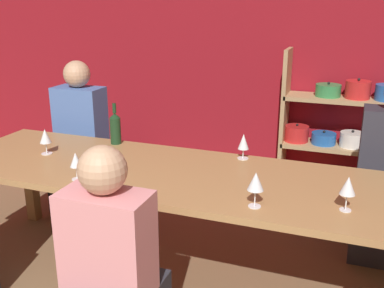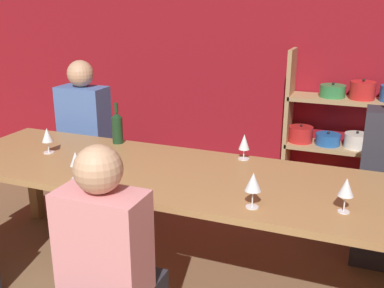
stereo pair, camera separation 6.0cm
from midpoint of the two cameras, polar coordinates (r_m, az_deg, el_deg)
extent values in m
cube|color=maroon|center=(4.34, 6.27, 13.12)|extent=(8.80, 0.06, 2.70)
cube|color=tan|center=(4.18, 11.21, 2.92)|extent=(0.04, 0.30, 1.30)
cube|color=tan|center=(4.34, 18.57, -5.97)|extent=(1.20, 0.30, 0.04)
cylinder|color=red|center=(4.33, 12.34, -4.24)|extent=(0.22, 0.22, 0.13)
sphere|color=black|center=(4.30, 12.41, -3.28)|extent=(0.02, 0.02, 0.02)
cylinder|color=gold|center=(4.32, 15.49, -4.73)|extent=(0.17, 0.17, 0.11)
sphere|color=black|center=(4.29, 15.56, -3.91)|extent=(0.02, 0.02, 0.02)
cylinder|color=silver|center=(4.31, 21.87, -5.31)|extent=(0.19, 0.19, 0.13)
sphere|color=black|center=(4.28, 21.98, -4.39)|extent=(0.02, 0.02, 0.02)
cube|color=tan|center=(4.19, 19.15, -0.54)|extent=(1.20, 0.30, 0.04)
cylinder|color=red|center=(4.19, 12.74, 1.31)|extent=(0.22, 0.22, 0.14)
sphere|color=black|center=(4.17, 12.81, 2.40)|extent=(0.02, 0.02, 0.02)
cylinder|color=#235BAD|center=(4.18, 15.97, 0.69)|extent=(0.21, 0.21, 0.10)
sphere|color=black|center=(4.16, 16.04, 1.51)|extent=(0.02, 0.02, 0.02)
cylinder|color=silver|center=(4.16, 19.27, 0.53)|extent=(0.21, 0.21, 0.13)
sphere|color=black|center=(4.14, 19.37, 1.53)|extent=(0.02, 0.02, 0.02)
cylinder|color=#235BAD|center=(4.17, 22.53, 0.07)|extent=(0.22, 0.22, 0.11)
sphere|color=black|center=(4.15, 22.64, 0.95)|extent=(0.02, 0.02, 0.02)
cube|color=tan|center=(4.08, 19.77, 5.24)|extent=(1.20, 0.30, 0.04)
cylinder|color=#338447|center=(4.07, 16.49, 6.55)|extent=(0.22, 0.22, 0.10)
sphere|color=black|center=(4.06, 16.57, 7.43)|extent=(0.02, 0.02, 0.02)
cylinder|color=red|center=(4.06, 19.90, 6.51)|extent=(0.21, 0.21, 0.15)
sphere|color=black|center=(4.05, 20.03, 7.72)|extent=(0.02, 0.02, 0.02)
cube|color=#AD7F4C|center=(2.65, -1.40, -4.12)|extent=(3.09, 0.88, 0.04)
cube|color=#AD7F4C|center=(3.80, -20.25, -4.20)|extent=(0.08, 0.08, 0.69)
cylinder|color=#19381E|center=(3.21, -10.22, 1.66)|extent=(0.08, 0.08, 0.19)
cone|color=#19381E|center=(3.18, -10.33, 3.58)|extent=(0.08, 0.08, 0.03)
cylinder|color=#19381E|center=(3.17, -10.38, 4.50)|extent=(0.03, 0.03, 0.07)
cylinder|color=white|center=(3.13, -18.47, -1.15)|extent=(0.07, 0.07, 0.00)
cylinder|color=white|center=(3.12, -18.53, -0.48)|extent=(0.01, 0.01, 0.07)
cone|color=white|center=(3.10, -18.68, 0.98)|extent=(0.07, 0.07, 0.09)
cylinder|color=white|center=(2.31, 18.17, -7.97)|extent=(0.06, 0.06, 0.00)
cylinder|color=white|center=(2.29, 18.27, -7.00)|extent=(0.01, 0.01, 0.08)
cone|color=white|center=(2.26, 18.48, -5.03)|extent=(0.08, 0.08, 0.09)
cylinder|color=maroon|center=(2.27, 18.42, -5.56)|extent=(0.04, 0.04, 0.04)
cylinder|color=white|center=(2.25, 7.17, -7.85)|extent=(0.06, 0.06, 0.00)
cylinder|color=white|center=(2.23, 7.22, -6.81)|extent=(0.01, 0.01, 0.09)
cone|color=white|center=(2.20, 7.31, -4.70)|extent=(0.08, 0.08, 0.09)
cylinder|color=white|center=(2.65, -12.16, -4.05)|extent=(0.06, 0.06, 0.00)
cylinder|color=white|center=(2.64, -12.22, -3.28)|extent=(0.01, 0.01, 0.07)
cone|color=white|center=(2.61, -12.34, -1.57)|extent=(0.06, 0.06, 0.09)
cylinder|color=beige|center=(2.62, -12.30, -2.08)|extent=(0.03, 0.03, 0.04)
cylinder|color=white|center=(2.64, -15.00, -4.32)|extent=(0.06, 0.06, 0.00)
cylinder|color=white|center=(2.63, -15.06, -3.53)|extent=(0.01, 0.01, 0.07)
cone|color=white|center=(2.60, -15.20, -1.93)|extent=(0.07, 0.07, 0.08)
cylinder|color=maroon|center=(2.61, -15.16, -2.36)|extent=(0.04, 0.04, 0.03)
cylinder|color=white|center=(2.90, 5.88, -1.82)|extent=(0.07, 0.07, 0.00)
cylinder|color=white|center=(2.89, 5.90, -1.20)|extent=(0.01, 0.01, 0.06)
cone|color=white|center=(2.86, 5.95, 0.33)|extent=(0.07, 0.07, 0.10)
cylinder|color=beige|center=(2.87, 5.94, -0.16)|extent=(0.04, 0.04, 0.04)
cube|color=pink|center=(2.06, -11.56, -12.31)|extent=(0.40, 0.22, 0.48)
sphere|color=tan|center=(1.91, -12.20, -3.25)|extent=(0.21, 0.21, 0.21)
cube|color=#2D2D38|center=(3.98, -13.83, -4.58)|extent=(0.40, 0.50, 0.44)
cube|color=#4C70B7|center=(3.81, -14.40, 2.60)|extent=(0.40, 0.22, 0.59)
sphere|color=tan|center=(3.73, -14.88, 8.59)|extent=(0.21, 0.21, 0.21)
cube|color=#2D2D38|center=(3.43, 22.75, -8.72)|extent=(0.43, 0.54, 0.49)
camera|label=1|loc=(0.03, -90.65, -0.21)|focal=42.00mm
camera|label=2|loc=(0.03, 89.35, 0.21)|focal=42.00mm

